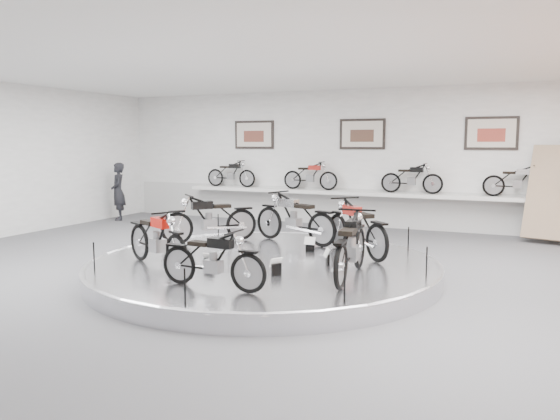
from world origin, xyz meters
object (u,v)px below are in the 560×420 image
at_px(bike_b, 295,218).
at_px(bike_d, 157,238).
at_px(shelf, 359,193).
at_px(bike_f, 351,245).
at_px(bike_a, 356,227).
at_px(visitor, 118,192).
at_px(bike_c, 210,218).
at_px(display_platform, 264,268).
at_px(bike_e, 212,259).

distance_m(bike_b, bike_d, 3.37).
height_order(shelf, bike_d, bike_d).
relative_size(bike_b, bike_f, 1.03).
height_order(bike_a, bike_d, bike_a).
bearing_deg(visitor, bike_a, 25.00).
relative_size(shelf, bike_d, 6.32).
relative_size(bike_a, visitor, 1.01).
distance_m(bike_a, bike_f, 1.87).
bearing_deg(bike_a, visitor, 20.92).
relative_size(bike_b, bike_c, 1.04).
relative_size(display_platform, bike_e, 4.21).
relative_size(display_platform, bike_a, 3.48).
xyz_separation_m(bike_c, bike_f, (3.67, -1.79, 0.00)).
height_order(display_platform, bike_c, bike_c).
height_order(shelf, bike_b, bike_b).
height_order(display_platform, bike_a, bike_a).
height_order(shelf, bike_e, bike_e).
bearing_deg(display_platform, bike_a, 39.30).
bearing_deg(bike_d, bike_a, 66.82).
bearing_deg(shelf, bike_d, -100.71).
relative_size(display_platform, shelf, 0.58).
relative_size(display_platform, bike_f, 3.52).
xyz_separation_m(bike_d, bike_e, (1.61, -0.83, -0.06)).
xyz_separation_m(bike_b, visitor, (-7.25, 2.94, 0.06)).
bearing_deg(bike_e, visitor, 139.91).
distance_m(bike_b, bike_e, 3.96).
xyz_separation_m(bike_a, bike_c, (-3.24, -0.03, -0.01)).
distance_m(shelf, bike_e, 8.48).
height_order(display_platform, bike_f, bike_f).
relative_size(shelf, visitor, 6.02).
bearing_deg(bike_d, bike_f, 36.85).
relative_size(bike_c, bike_f, 0.99).
distance_m(bike_a, bike_b, 1.72).
distance_m(bike_c, bike_f, 4.09).
xyz_separation_m(bike_f, visitor, (-9.25, 5.46, 0.08)).
xyz_separation_m(bike_d, bike_f, (3.30, 0.59, 0.02)).
xyz_separation_m(display_platform, bike_b, (-0.15, 1.86, 0.70)).
xyz_separation_m(shelf, bike_a, (1.42, -5.24, -0.16)).
bearing_deg(bike_d, shelf, 106.06).
height_order(bike_b, bike_d, bike_b).
bearing_deg(bike_b, bike_d, 85.41).
bearing_deg(visitor, shelf, 59.60).
bearing_deg(bike_f, shelf, 9.86).
height_order(bike_b, bike_c, bike_b).
distance_m(bike_a, bike_e, 3.48).
height_order(bike_b, bike_e, bike_b).
bearing_deg(bike_e, shelf, 93.30).
bearing_deg(shelf, bike_b, -91.87).
distance_m(display_platform, visitor, 8.85).
distance_m(display_platform, bike_d, 2.02).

